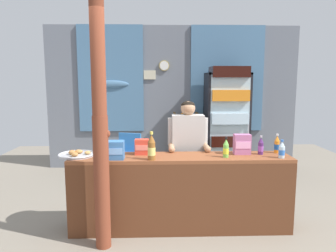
% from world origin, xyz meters
% --- Properties ---
extents(ground_plane, '(8.22, 8.22, 0.00)m').
position_xyz_m(ground_plane, '(0.00, 1.26, 0.00)').
color(ground_plane, gray).
extents(back_wall_curtained, '(5.08, 0.22, 2.88)m').
position_xyz_m(back_wall_curtained, '(-0.00, 3.21, 1.49)').
color(back_wall_curtained, slate).
rests_on(back_wall_curtained, ground).
extents(stall_counter, '(2.61, 0.47, 0.90)m').
position_xyz_m(stall_counter, '(-0.04, 0.29, 0.54)').
color(stall_counter, brown).
rests_on(stall_counter, ground).
extents(timber_post, '(0.18, 0.16, 2.87)m').
position_xyz_m(timber_post, '(-0.91, -0.03, 1.37)').
color(timber_post, brown).
rests_on(timber_post, ground).
extents(drink_fridge, '(0.80, 0.69, 2.05)m').
position_xyz_m(drink_fridge, '(1.01, 2.67, 1.12)').
color(drink_fridge, black).
rests_on(drink_fridge, ground).
extents(bottle_shelf_rack, '(0.48, 0.28, 1.17)m').
position_xyz_m(bottle_shelf_rack, '(0.24, 2.94, 0.61)').
color(bottle_shelf_rack, brown).
rests_on(bottle_shelf_rack, ground).
extents(plastic_lawn_chair, '(0.56, 0.56, 0.86)m').
position_xyz_m(plastic_lawn_chair, '(-0.85, 2.19, 0.49)').
color(plastic_lawn_chair, '#3884D6').
rests_on(plastic_lawn_chair, ground).
extents(shopkeeper, '(0.53, 0.42, 1.53)m').
position_xyz_m(shopkeeper, '(0.09, 0.83, 0.96)').
color(shopkeeper, '#28282D').
rests_on(shopkeeper, ground).
extents(soda_bottle_iced_tea, '(0.09, 0.09, 0.32)m').
position_xyz_m(soda_bottle_iced_tea, '(-0.38, 0.21, 1.04)').
color(soda_bottle_iced_tea, brown).
rests_on(soda_bottle_iced_tea, stall_counter).
extents(soda_bottle_lime_soda, '(0.07, 0.07, 0.24)m').
position_xyz_m(soda_bottle_lime_soda, '(0.48, 0.30, 1.01)').
color(soda_bottle_lime_soda, '#75C64C').
rests_on(soda_bottle_lime_soda, stall_counter).
extents(soda_bottle_orange_soda, '(0.06, 0.06, 0.24)m').
position_xyz_m(soda_bottle_orange_soda, '(1.16, 0.51, 1.00)').
color(soda_bottle_orange_soda, orange).
rests_on(soda_bottle_orange_soda, stall_counter).
extents(soda_bottle_water, '(0.07, 0.07, 0.21)m').
position_xyz_m(soda_bottle_water, '(1.12, 0.25, 0.99)').
color(soda_bottle_water, silver).
rests_on(soda_bottle_water, stall_counter).
extents(soda_bottle_grape_soda, '(0.06, 0.06, 0.23)m').
position_xyz_m(soda_bottle_grape_soda, '(0.94, 0.43, 1.00)').
color(soda_bottle_grape_soda, '#56286B').
rests_on(soda_bottle_grape_soda, stall_counter).
extents(snack_box_crackers, '(0.17, 0.12, 0.19)m').
position_xyz_m(snack_box_crackers, '(-0.50, 0.48, 1.00)').
color(snack_box_crackers, '#E5422D').
rests_on(snack_box_crackers, stall_counter).
extents(snack_box_biscuit, '(0.18, 0.16, 0.21)m').
position_xyz_m(snack_box_biscuit, '(-0.79, 0.26, 1.01)').
color(snack_box_biscuit, '#3D75B7').
rests_on(snack_box_biscuit, stall_counter).
extents(snack_box_wafer, '(0.20, 0.11, 0.24)m').
position_xyz_m(snack_box_wafer, '(0.71, 0.45, 1.03)').
color(snack_box_wafer, '#B76699').
rests_on(snack_box_wafer, stall_counter).
extents(pastry_tray, '(0.43, 0.43, 0.07)m').
position_xyz_m(pastry_tray, '(-1.27, 0.42, 0.92)').
color(pastry_tray, '#BCBCC1').
rests_on(pastry_tray, stall_counter).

